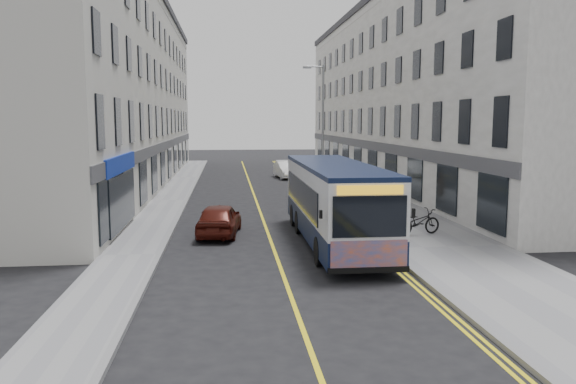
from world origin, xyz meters
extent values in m
plane|color=black|center=(0.00, 0.00, 0.00)|extent=(140.00, 140.00, 0.00)
cube|color=gray|center=(6.25, 12.00, 0.06)|extent=(4.50, 64.00, 0.12)
cube|color=gray|center=(-5.00, 12.00, 0.06)|extent=(2.00, 64.00, 0.12)
cube|color=slate|center=(4.00, 12.00, 0.07)|extent=(0.18, 64.00, 0.13)
cube|color=slate|center=(-4.00, 12.00, 0.07)|extent=(0.18, 64.00, 0.13)
cube|color=yellow|center=(0.00, 12.00, 0.00)|extent=(0.12, 64.00, 0.01)
cube|color=yellow|center=(3.55, 12.00, 0.00)|extent=(0.10, 64.00, 0.01)
cube|color=yellow|center=(3.75, 12.00, 0.00)|extent=(0.10, 64.00, 0.01)
cube|color=white|center=(11.50, 21.00, 6.50)|extent=(6.00, 46.00, 13.00)
cube|color=beige|center=(-9.00, 21.00, 6.50)|extent=(6.00, 46.00, 13.00)
cylinder|color=gray|center=(4.25, 14.00, 4.00)|extent=(0.14, 0.14, 8.00)
cylinder|color=gray|center=(3.75, 14.00, 7.90)|extent=(1.00, 0.08, 0.08)
cube|color=gray|center=(3.25, 14.00, 7.85)|extent=(0.50, 0.18, 0.12)
cube|color=#0B1432|center=(2.35, 0.18, 0.76)|extent=(2.38, 10.47, 0.86)
cube|color=silver|center=(2.35, 0.18, 2.05)|extent=(2.38, 10.47, 1.71)
cube|color=#0B1432|center=(2.35, 0.18, 2.98)|extent=(2.40, 10.47, 0.15)
cube|color=black|center=(1.14, 0.75, 1.86)|extent=(0.04, 8.19, 1.09)
cube|color=black|center=(3.56, 0.75, 1.86)|extent=(0.04, 8.19, 1.09)
cube|color=black|center=(2.35, -5.07, 1.95)|extent=(2.14, 0.04, 1.19)
cube|color=#DF5312|center=(2.35, -5.07, 0.81)|extent=(2.24, 0.04, 0.90)
cube|color=gold|center=(2.35, -5.08, 2.71)|extent=(1.90, 0.04, 0.27)
cylinder|color=black|center=(1.28, -2.96, 0.48)|extent=(0.27, 0.95, 0.95)
cylinder|color=black|center=(3.43, -2.96, 0.48)|extent=(0.27, 0.95, 0.95)
cylinder|color=black|center=(1.28, 2.27, 0.48)|extent=(0.27, 0.95, 0.95)
cylinder|color=black|center=(3.43, 2.27, 0.48)|extent=(0.27, 0.95, 0.95)
cylinder|color=black|center=(1.28, 3.99, 0.48)|extent=(0.27, 0.95, 0.95)
cylinder|color=black|center=(3.43, 3.99, 0.48)|extent=(0.27, 0.95, 0.95)
imported|color=black|center=(5.91, 0.93, 0.64)|extent=(2.10, 1.25, 1.04)
imported|color=brown|center=(6.61, 9.79, 0.95)|extent=(0.69, 0.55, 1.66)
imported|color=black|center=(5.29, 13.48, 0.99)|extent=(0.88, 0.70, 1.75)
imported|color=white|center=(3.09, 24.68, 0.66)|extent=(1.85, 4.16, 1.33)
imported|color=#48130C|center=(-2.00, 2.28, 0.66)|extent=(2.01, 4.04, 1.32)
camera|label=1|loc=(-1.63, -20.38, 4.65)|focal=35.00mm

